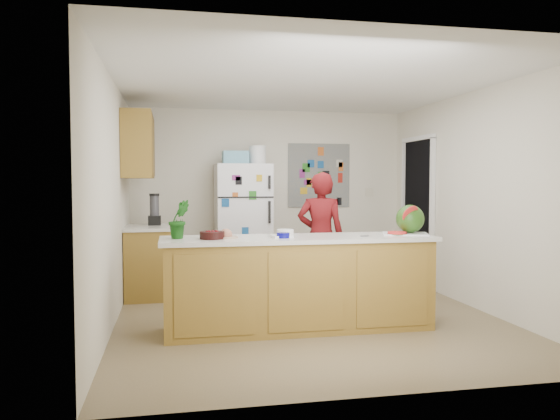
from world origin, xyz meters
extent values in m
cube|color=brown|center=(0.00, 0.00, -0.01)|extent=(4.00, 4.50, 0.02)
cube|color=beige|center=(0.00, 2.26, 1.25)|extent=(4.00, 0.02, 2.50)
cube|color=beige|center=(-2.01, 0.00, 1.25)|extent=(0.02, 4.50, 2.50)
cube|color=beige|center=(2.01, 0.00, 1.25)|extent=(0.02, 4.50, 2.50)
cube|color=white|center=(0.00, 0.00, 2.51)|extent=(4.00, 4.50, 0.02)
cube|color=black|center=(1.99, 1.45, 1.02)|extent=(0.03, 0.85, 2.04)
cube|color=brown|center=(-0.20, -0.50, 0.44)|extent=(2.60, 0.62, 0.88)
cube|color=silver|center=(-0.20, -0.50, 0.90)|extent=(2.68, 0.70, 0.04)
cube|color=brown|center=(-1.69, 1.35, 0.43)|extent=(0.60, 0.80, 0.86)
cube|color=silver|center=(-1.69, 1.35, 0.88)|extent=(0.64, 0.84, 0.04)
cube|color=brown|center=(-1.82, 1.30, 1.90)|extent=(0.35, 1.00, 0.80)
cube|color=silver|center=(-0.45, 1.88, 0.85)|extent=(0.75, 0.70, 1.70)
cube|color=#5999B2|center=(-0.55, 1.88, 1.79)|extent=(0.35, 0.28, 0.18)
cube|color=slate|center=(0.75, 2.24, 1.55)|extent=(0.95, 0.01, 0.95)
imported|color=maroon|center=(0.37, 0.74, 0.79)|extent=(0.66, 0.52, 1.57)
cylinder|color=black|center=(-1.64, 1.49, 1.09)|extent=(0.12, 0.12, 0.38)
cube|color=silver|center=(0.92, -0.48, 0.93)|extent=(0.53, 0.46, 0.01)
sphere|color=#345F15|center=(0.98, -0.46, 1.08)|extent=(0.29, 0.29, 0.29)
cylinder|color=red|center=(0.81, -0.53, 0.94)|extent=(0.19, 0.19, 0.02)
cylinder|color=black|center=(-1.05, -0.55, 0.96)|extent=(0.29, 0.29, 0.07)
cylinder|color=white|center=(-0.30, -0.34, 0.95)|extent=(0.22, 0.22, 0.06)
cylinder|color=#09086C|center=(-0.38, -0.59, 0.95)|extent=(0.13, 0.13, 0.05)
cylinder|color=beige|center=(-0.91, -0.49, 0.93)|extent=(0.25, 0.25, 0.02)
cube|color=white|center=(-0.38, -0.54, 0.93)|extent=(0.21, 0.19, 0.02)
cube|color=gray|center=(0.44, -0.62, 0.93)|extent=(0.09, 0.07, 0.01)
imported|color=#0E4010|center=(-1.35, -0.45, 1.10)|extent=(0.24, 0.22, 0.37)
camera|label=1|loc=(-1.41, -5.68, 1.46)|focal=35.00mm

